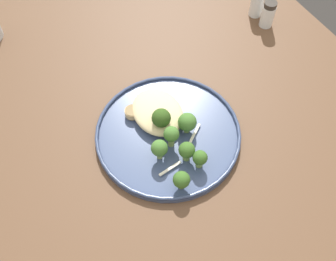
{
  "coord_description": "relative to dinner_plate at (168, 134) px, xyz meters",
  "views": [
    {
      "loc": [
        0.31,
        -0.19,
        1.4
      ],
      "look_at": [
        -0.06,
        0.01,
        0.76
      ],
      "focal_mm": 41.52,
      "sensor_mm": 36.0,
      "label": 1
    }
  ],
  "objects": [
    {
      "name": "onion_sliver_short_strip",
      "position": [
        0.03,
        0.04,
        0.01
      ],
      "size": [
        0.03,
        0.04,
        0.0
      ],
      "primitive_type": "cube",
      "rotation": [
        0.0,
        0.0,
        5.34
      ],
      "color": "silver",
      "rests_on": "dinner_plate"
    },
    {
      "name": "noodle_bed",
      "position": [
        -0.05,
        0.0,
        0.02
      ],
      "size": [
        0.12,
        0.1,
        0.03
      ],
      "color": "beige",
      "rests_on": "dinner_plate"
    },
    {
      "name": "dinner_plate",
      "position": [
        0.0,
        0.0,
        0.0
      ],
      "size": [
        0.29,
        0.29,
        0.02
      ],
      "color": "#38476B",
      "rests_on": "wooden_dining_table"
    },
    {
      "name": "seared_scallop_left_edge",
      "position": [
        -0.07,
        0.02,
        0.01
      ],
      "size": [
        0.03,
        0.03,
        0.02
      ],
      "color": "beige",
      "rests_on": "dinner_plate"
    },
    {
      "name": "seared_scallop_tilted_round",
      "position": [
        -0.04,
        0.03,
        0.01
      ],
      "size": [
        0.03,
        0.03,
        0.02
      ],
      "color": "#DBB77A",
      "rests_on": "dinner_plate"
    },
    {
      "name": "ground",
      "position": [
        0.06,
        -0.01,
        -0.75
      ],
      "size": [
        6.0,
        6.0,
        0.0
      ],
      "primitive_type": "plane",
      "color": "#2D2B28"
    },
    {
      "name": "wooden_dining_table",
      "position": [
        0.06,
        -0.01,
        -0.09
      ],
      "size": [
        1.4,
        1.0,
        0.74
      ],
      "color": "brown",
      "rests_on": "ground"
    },
    {
      "name": "broccoli_floret_right_tilted",
      "position": [
        -0.01,
        -0.0,
        0.04
      ],
      "size": [
        0.04,
        0.04,
        0.06
      ],
      "color": "#7A994C",
      "rests_on": "dinner_plate"
    },
    {
      "name": "seared_scallop_front_small",
      "position": [
        -0.05,
        0.0,
        0.01
      ],
      "size": [
        0.02,
        0.02,
        0.01
      ],
      "color": "#DBB77A",
      "rests_on": "dinner_plate"
    },
    {
      "name": "seared_scallop_large_seared",
      "position": [
        -0.01,
        0.02,
        0.01
      ],
      "size": [
        0.03,
        0.03,
        0.01
      ],
      "color": "#DBB77A",
      "rests_on": "dinner_plate"
    },
    {
      "name": "onion_sliver_curled_piece",
      "position": [
        0.07,
        -0.04,
        0.01
      ],
      "size": [
        0.01,
        0.05,
        0.0
      ],
      "primitive_type": "cube",
      "rotation": [
        0.0,
        0.0,
        1.69
      ],
      "color": "silver",
      "rests_on": "dinner_plate"
    },
    {
      "name": "pepper_shaker",
      "position": [
        -0.17,
        0.37,
        0.02
      ],
      "size": [
        0.03,
        0.03,
        0.07
      ],
      "color": "white",
      "rests_on": "wooden_dining_table"
    },
    {
      "name": "seared_scallop_half_hidden",
      "position": [
        -0.07,
        -0.04,
        0.01
      ],
      "size": [
        0.03,
        0.03,
        0.01
      ],
      "color": "#DBB77A",
      "rests_on": "dinner_plate"
    },
    {
      "name": "seared_scallop_tiny_bay",
      "position": [
        -0.02,
        -0.01,
        0.01
      ],
      "size": [
        0.03,
        0.03,
        0.01
      ],
      "color": "beige",
      "rests_on": "dinner_plate"
    },
    {
      "name": "broccoli_floret_small_sprig",
      "position": [
        0.09,
        0.02,
        0.03
      ],
      "size": [
        0.03,
        0.03,
        0.04
      ],
      "color": "#7A994C",
      "rests_on": "dinner_plate"
    },
    {
      "name": "broccoli_floret_rear_charred",
      "position": [
        0.04,
        -0.04,
        0.03
      ],
      "size": [
        0.03,
        0.03,
        0.05
      ],
      "color": "#89A356",
      "rests_on": "dinner_plate"
    },
    {
      "name": "seared_scallop_center_golden",
      "position": [
        -0.04,
        -0.02,
        0.01
      ],
      "size": [
        0.03,
        0.03,
        0.02
      ],
      "color": "#E5C689",
      "rests_on": "dinner_plate"
    },
    {
      "name": "broccoli_floret_beside_noodles",
      "position": [
        0.11,
        -0.04,
        0.03
      ],
      "size": [
        0.03,
        0.03,
        0.04
      ],
      "color": "#89A356",
      "rests_on": "dinner_plate"
    },
    {
      "name": "broccoli_floret_tall_stalk",
      "position": [
        0.07,
        0.0,
        0.03
      ],
      "size": [
        0.03,
        0.03,
        0.05
      ],
      "color": "#7A994C",
      "rests_on": "dinner_plate"
    },
    {
      "name": "salt_shaker",
      "position": [
        -0.21,
        0.37,
        0.02
      ],
      "size": [
        0.03,
        0.03,
        0.07
      ],
      "color": "white",
      "rests_on": "wooden_dining_table"
    },
    {
      "name": "broccoli_floret_front_edge",
      "position": [
        0.01,
        0.04,
        0.03
      ],
      "size": [
        0.04,
        0.04,
        0.05
      ],
      "color": "#7A994C",
      "rests_on": "dinner_plate"
    },
    {
      "name": "broccoli_floret_near_rim",
      "position": [
        0.03,
        -0.01,
        0.04
      ],
      "size": [
        0.03,
        0.03,
        0.05
      ],
      "color": "#89A356",
      "rests_on": "dinner_plate"
    }
  ]
}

